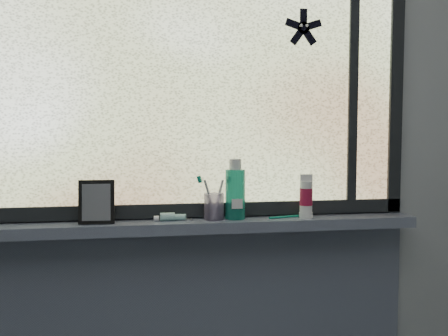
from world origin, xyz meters
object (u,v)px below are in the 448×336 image
mouthwash_bottle (235,189)px  vanity_mirror (97,202)px  cream_tube (306,195)px  toothbrush_cup (214,206)px

mouthwash_bottle → vanity_mirror: bearing=-178.0°
mouthwash_bottle → cream_tube: size_ratio=1.57×
vanity_mirror → mouthwash_bottle: size_ratio=0.84×
toothbrush_cup → mouthwash_bottle: mouthwash_bottle is taller
vanity_mirror → toothbrush_cup: vanity_mirror is taller
vanity_mirror → toothbrush_cup: (0.41, 0.02, -0.03)m
vanity_mirror → mouthwash_bottle: 0.49m
mouthwash_bottle → cream_tube: (0.26, -0.02, -0.02)m
toothbrush_cup → cream_tube: (0.34, -0.02, 0.04)m
cream_tube → vanity_mirror: bearing=179.4°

